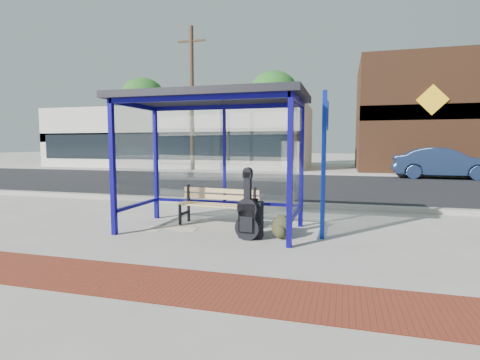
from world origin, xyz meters
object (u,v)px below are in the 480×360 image
(bench, at_px, (218,203))
(suitcase, at_px, (251,220))
(backpack, at_px, (281,228))
(parked_car, at_px, (443,163))
(guitar_bag, at_px, (248,215))

(bench, relative_size, suitcase, 2.44)
(backpack, distance_m, parked_car, 13.79)
(guitar_bag, height_order, suitcase, guitar_bag)
(guitar_bag, bearing_deg, parked_car, 70.72)
(bench, height_order, guitar_bag, guitar_bag)
(backpack, xyz_separation_m, parked_car, (5.26, 12.74, 0.52))
(backpack, bearing_deg, parked_car, 69.67)
(backpack, relative_size, parked_car, 0.09)
(parked_car, bearing_deg, bench, 152.90)
(guitar_bag, relative_size, suitcase, 1.68)
(guitar_bag, relative_size, backpack, 2.83)
(bench, height_order, parked_car, parked_car)
(bench, height_order, suitcase, bench)
(guitar_bag, relative_size, parked_car, 0.26)
(parked_car, bearing_deg, guitar_bag, 157.66)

